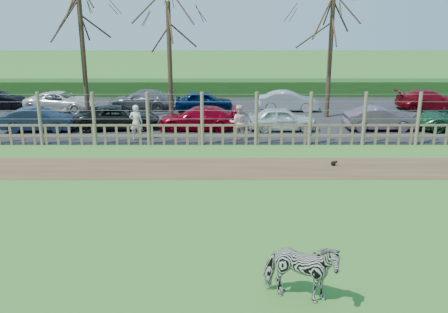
{
  "coord_description": "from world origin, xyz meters",
  "views": [
    {
      "loc": [
        0.97,
        -14.53,
        6.26
      ],
      "look_at": [
        1.0,
        2.5,
        1.1
      ],
      "focal_mm": 40.0,
      "sensor_mm": 36.0,
      "label": 1
    }
  ],
  "objects_px": {
    "car_1": "(39,120)",
    "car_3": "(198,118)",
    "tree_mid": "(169,32)",
    "zebra": "(300,271)",
    "tree_right": "(332,25)",
    "crow": "(334,163)",
    "car_5": "(380,119)",
    "visitor_a": "(136,123)",
    "car_11": "(288,101)",
    "car_13": "(430,100)",
    "visitor_b": "(238,123)",
    "car_8": "(61,102)",
    "car_9": "(141,100)",
    "car_2": "(118,117)",
    "car_4": "(282,119)",
    "tree_left": "(80,19)",
    "car_10": "(204,101)"
  },
  "relations": [
    {
      "from": "visitor_b",
      "to": "car_13",
      "type": "relative_size",
      "value": 0.42
    },
    {
      "from": "tree_mid",
      "to": "crow",
      "type": "relative_size",
      "value": 25.66
    },
    {
      "from": "car_13",
      "to": "car_10",
      "type": "bearing_deg",
      "value": 94.11
    },
    {
      "from": "car_3",
      "to": "car_1",
      "type": "bearing_deg",
      "value": -86.57
    },
    {
      "from": "car_13",
      "to": "car_3",
      "type": "bearing_deg",
      "value": 112.58
    },
    {
      "from": "visitor_a",
      "to": "car_8",
      "type": "relative_size",
      "value": 0.4
    },
    {
      "from": "tree_right",
      "to": "crow",
      "type": "bearing_deg",
      "value": -99.44
    },
    {
      "from": "visitor_a",
      "to": "car_9",
      "type": "xyz_separation_m",
      "value": [
        -0.95,
        7.55,
        -0.26
      ]
    },
    {
      "from": "car_10",
      "to": "car_11",
      "type": "height_order",
      "value": "same"
    },
    {
      "from": "car_2",
      "to": "car_4",
      "type": "xyz_separation_m",
      "value": [
        8.6,
        -0.42,
        0.0
      ]
    },
    {
      "from": "visitor_a",
      "to": "car_2",
      "type": "xyz_separation_m",
      "value": [
        -1.37,
        2.41,
        -0.26
      ]
    },
    {
      "from": "car_4",
      "to": "car_13",
      "type": "bearing_deg",
      "value": -62.0
    },
    {
      "from": "crow",
      "to": "car_3",
      "type": "xyz_separation_m",
      "value": [
        -5.82,
        6.1,
        0.53
      ]
    },
    {
      "from": "car_11",
      "to": "car_13",
      "type": "bearing_deg",
      "value": -84.98
    },
    {
      "from": "visitor_a",
      "to": "car_11",
      "type": "bearing_deg",
      "value": -137.56
    },
    {
      "from": "car_2",
      "to": "crow",
      "type": "bearing_deg",
      "value": -127.63
    },
    {
      "from": "car_8",
      "to": "car_4",
      "type": "bearing_deg",
      "value": -103.71
    },
    {
      "from": "car_2",
      "to": "car_8",
      "type": "xyz_separation_m",
      "value": [
        -4.39,
        4.47,
        0.0
      ]
    },
    {
      "from": "tree_mid",
      "to": "car_2",
      "type": "xyz_separation_m",
      "value": [
        -2.57,
        -2.33,
        -4.23
      ]
    },
    {
      "from": "visitor_b",
      "to": "car_10",
      "type": "bearing_deg",
      "value": -71.63
    },
    {
      "from": "car_8",
      "to": "crow",
      "type": "bearing_deg",
      "value": -119.92
    },
    {
      "from": "tree_mid",
      "to": "tree_right",
      "type": "bearing_deg",
      "value": 3.18
    },
    {
      "from": "car_4",
      "to": "visitor_a",
      "type": "bearing_deg",
      "value": 104.6
    },
    {
      "from": "crow",
      "to": "car_13",
      "type": "distance_m",
      "value": 14.11
    },
    {
      "from": "zebra",
      "to": "car_9",
      "type": "xyz_separation_m",
      "value": [
        -6.8,
        21.18,
        -0.09
      ]
    },
    {
      "from": "visitor_b",
      "to": "crow",
      "type": "height_order",
      "value": "visitor_b"
    },
    {
      "from": "car_11",
      "to": "car_4",
      "type": "bearing_deg",
      "value": 171.98
    },
    {
      "from": "tree_mid",
      "to": "zebra",
      "type": "bearing_deg",
      "value": -75.81
    },
    {
      "from": "tree_left",
      "to": "car_3",
      "type": "bearing_deg",
      "value": -14.23
    },
    {
      "from": "visitor_b",
      "to": "car_11",
      "type": "height_order",
      "value": "visitor_b"
    },
    {
      "from": "car_8",
      "to": "tree_left",
      "type": "bearing_deg",
      "value": -135.13
    },
    {
      "from": "car_1",
      "to": "car_3",
      "type": "distance_m",
      "value": 8.21
    },
    {
      "from": "tree_mid",
      "to": "car_4",
      "type": "xyz_separation_m",
      "value": [
        6.03,
        -2.74,
        -4.23
      ]
    },
    {
      "from": "visitor_b",
      "to": "car_8",
      "type": "relative_size",
      "value": 0.4
    },
    {
      "from": "zebra",
      "to": "car_5",
      "type": "xyz_separation_m",
      "value": [
        6.47,
        15.67,
        -0.09
      ]
    },
    {
      "from": "zebra",
      "to": "car_10",
      "type": "height_order",
      "value": "zebra"
    },
    {
      "from": "visitor_a",
      "to": "car_5",
      "type": "height_order",
      "value": "visitor_a"
    },
    {
      "from": "zebra",
      "to": "car_2",
      "type": "bearing_deg",
      "value": 43.01
    },
    {
      "from": "tree_right",
      "to": "car_1",
      "type": "relative_size",
      "value": 2.02
    },
    {
      "from": "visitor_b",
      "to": "car_1",
      "type": "bearing_deg",
      "value": -7.28
    },
    {
      "from": "tree_left",
      "to": "car_5",
      "type": "bearing_deg",
      "value": -6.23
    },
    {
      "from": "car_5",
      "to": "tree_mid",
      "type": "bearing_deg",
      "value": 74.78
    },
    {
      "from": "car_4",
      "to": "car_1",
      "type": "bearing_deg",
      "value": 89.8
    },
    {
      "from": "car_3",
      "to": "car_8",
      "type": "relative_size",
      "value": 0.96
    },
    {
      "from": "visitor_b",
      "to": "car_8",
      "type": "xyz_separation_m",
      "value": [
        -10.64,
        6.93,
        -0.26
      ]
    },
    {
      "from": "tree_left",
      "to": "car_10",
      "type": "xyz_separation_m",
      "value": [
        6.29,
        3.24,
        -4.98
      ]
    },
    {
      "from": "car_13",
      "to": "zebra",
      "type": "bearing_deg",
      "value": 154.31
    },
    {
      "from": "zebra",
      "to": "car_4",
      "type": "bearing_deg",
      "value": 13.74
    },
    {
      "from": "tree_left",
      "to": "tree_right",
      "type": "xyz_separation_m",
      "value": [
        13.5,
        1.5,
        -0.37
      ]
    },
    {
      "from": "visitor_b",
      "to": "car_1",
      "type": "distance_m",
      "value": 10.42
    }
  ]
}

